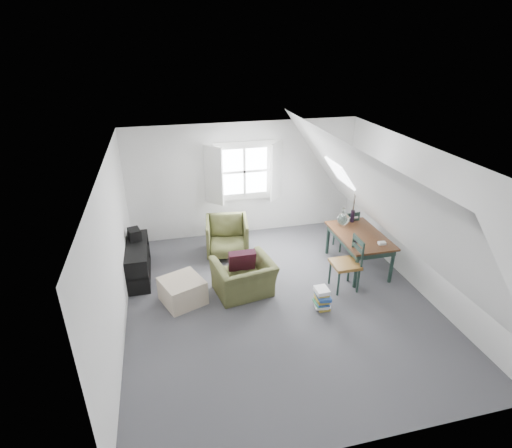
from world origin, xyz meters
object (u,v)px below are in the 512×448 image
object	(u,v)px
ottoman	(183,291)
dining_chair_far	(346,229)
dining_table	(359,239)
media_shelf	(137,264)
dining_chair_near	(347,263)
magazine_stack	(322,298)
armchair_near	(244,293)
armchair_far	(228,253)

from	to	relation	value
ottoman	dining_chair_far	distance (m)	3.65
dining_table	media_shelf	distance (m)	4.18
dining_table	dining_chair_far	size ratio (longest dim) A/B	1.59
dining_chair_near	magazine_stack	bearing A→B (deg)	-49.60
armchair_near	dining_chair_near	world-z (taller)	dining_chair_near
armchair_near	magazine_stack	bearing A→B (deg)	138.76
armchair_far	media_shelf	size ratio (longest dim) A/B	0.66
ottoman	armchair_far	bearing A→B (deg)	55.09
dining_chair_near	magazine_stack	world-z (taller)	dining_chair_near
ottoman	magazine_stack	bearing A→B (deg)	-17.79
ottoman	dining_chair_near	world-z (taller)	dining_chair_near
ottoman	dining_chair_far	xyz separation A→B (m)	(3.47, 1.09, 0.25)
ottoman	dining_chair_far	world-z (taller)	dining_chair_far
dining_chair_far	magazine_stack	xyz separation A→B (m)	(-1.25, -1.80, -0.28)
ottoman	dining_table	world-z (taller)	dining_table
armchair_near	dining_chair_near	distance (m)	1.89
dining_chair_far	dining_table	bearing A→B (deg)	60.71
dining_chair_far	magazine_stack	distance (m)	2.21
media_shelf	ottoman	bearing A→B (deg)	-53.67
dining_chair_near	dining_chair_far	bearing A→B (deg)	159.92
armchair_far	dining_chair_near	bearing A→B (deg)	-35.31
magazine_stack	ottoman	bearing A→B (deg)	162.21
dining_chair_near	armchair_far	bearing A→B (deg)	-128.48
media_shelf	magazine_stack	bearing A→B (deg)	-31.32
media_shelf	armchair_near	bearing A→B (deg)	-29.92
armchair_near	dining_chair_far	distance (m)	2.70
ottoman	dining_table	xyz separation A→B (m)	(3.37, 0.35, 0.40)
armchair_near	dining_chair_far	world-z (taller)	dining_chair_far
ottoman	dining_chair_far	size ratio (longest dim) A/B	0.72
dining_table	ottoman	bearing A→B (deg)	-174.19
armchair_near	media_shelf	world-z (taller)	media_shelf
dining_chair_far	dining_chair_near	distance (m)	1.49
dining_table	armchair_far	bearing A→B (deg)	154.70
armchair_near	dining_chair_far	bearing A→B (deg)	-165.68
armchair_near	armchair_far	xyz separation A→B (m)	(-0.04, 1.46, 0.00)
armchair_far	dining_table	size ratio (longest dim) A/B	0.60
dining_chair_far	ottoman	bearing A→B (deg)	-4.18
dining_table	magazine_stack	bearing A→B (deg)	-137.43
dining_table	dining_chair_near	xyz separation A→B (m)	(-0.52, -0.61, -0.11)
media_shelf	magazine_stack	size ratio (longest dim) A/B	3.52
dining_chair_far	media_shelf	distance (m)	4.23
dining_table	media_shelf	world-z (taller)	dining_table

